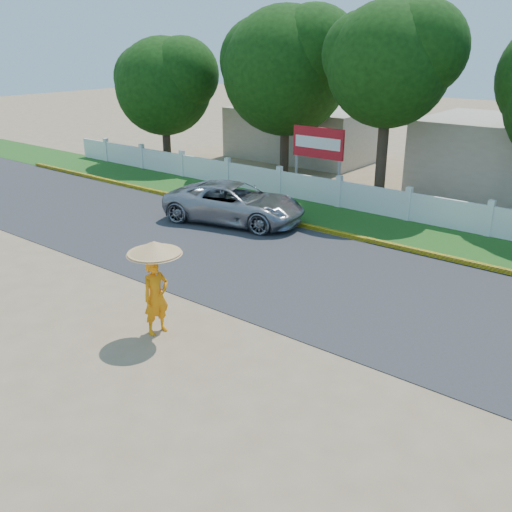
{
  "coord_description": "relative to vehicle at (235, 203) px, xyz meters",
  "views": [
    {
      "loc": [
        8.39,
        -8.57,
        6.44
      ],
      "look_at": [
        0.0,
        2.0,
        1.3
      ],
      "focal_mm": 40.0,
      "sensor_mm": 36.0,
      "label": 1
    }
  ],
  "objects": [
    {
      "name": "monk_with_parasol",
      "position": [
        4.24,
        -7.73,
        0.75
      ],
      "size": [
        1.25,
        1.25,
        2.27
      ],
      "color": "orange",
      "rests_on": "ground"
    },
    {
      "name": "curb",
      "position": [
        5.02,
        1.01,
        -0.65
      ],
      "size": [
        40.0,
        0.18,
        0.16
      ],
      "primitive_type": "cube",
      "color": "yellow",
      "rests_on": "ground"
    },
    {
      "name": "vehicle",
      "position": [
        0.0,
        0.0,
        0.0
      ],
      "size": [
        5.69,
        3.63,
        1.46
      ],
      "primitive_type": "imported",
      "rotation": [
        0.0,
        0.0,
        1.81
      ],
      "color": "#94969C",
      "rests_on": "ground"
    },
    {
      "name": "road",
      "position": [
        5.02,
        -2.54,
        -0.72
      ],
      "size": [
        60.0,
        7.0,
        0.02
      ],
      "primitive_type": "cube",
      "color": "#38383A",
      "rests_on": "ground"
    },
    {
      "name": "ground",
      "position": [
        5.02,
        -7.04,
        -0.73
      ],
      "size": [
        120.0,
        120.0,
        0.0
      ],
      "primitive_type": "plane",
      "color": "#9E8460",
      "rests_on": "ground"
    },
    {
      "name": "grass_verge",
      "position": [
        5.02,
        2.71,
        -0.72
      ],
      "size": [
        60.0,
        3.5,
        0.03
      ],
      "primitive_type": "cube",
      "color": "#2D601E",
      "rests_on": "ground"
    },
    {
      "name": "billboard",
      "position": [
        0.25,
        5.26,
        1.41
      ],
      "size": [
        2.5,
        0.13,
        2.95
      ],
      "color": "gray",
      "rests_on": "ground"
    },
    {
      "name": "building_far",
      "position": [
        -4.98,
        11.96,
        0.67
      ],
      "size": [
        8.0,
        5.0,
        2.8
      ],
      "primitive_type": "cube",
      "color": "#B7AD99",
      "rests_on": "ground"
    },
    {
      "name": "fence",
      "position": [
        5.02,
        4.16,
        -0.18
      ],
      "size": [
        40.0,
        0.1,
        1.1
      ],
      "primitive_type": "cube",
      "color": "silver",
      "rests_on": "ground"
    }
  ]
}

